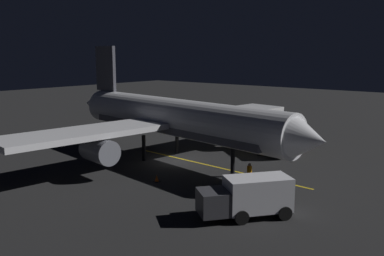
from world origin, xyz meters
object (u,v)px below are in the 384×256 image
(ground_crew_worker, at_px, (249,173))
(traffic_cone_near_right, at_px, (157,179))
(airliner, at_px, (172,119))
(catering_truck, at_px, (264,141))
(baggage_truck, at_px, (249,197))
(traffic_cone_near_left, at_px, (267,190))

(ground_crew_worker, distance_m, traffic_cone_near_right, 7.51)
(airliner, distance_m, catering_truck, 10.46)
(baggage_truck, relative_size, traffic_cone_near_right, 10.82)
(catering_truck, bearing_deg, baggage_truck, 26.92)
(catering_truck, xyz_separation_m, traffic_cone_near_left, (11.35, 6.82, -0.97))
(baggage_truck, distance_m, catering_truck, 18.20)
(baggage_truck, xyz_separation_m, catering_truck, (-16.23, -8.24, -0.10))
(catering_truck, bearing_deg, airliner, -32.08)
(baggage_truck, height_order, catering_truck, baggage_truck)
(airliner, relative_size, baggage_truck, 5.54)
(airliner, distance_m, ground_crew_worker, 10.61)
(ground_crew_worker, distance_m, traffic_cone_near_left, 2.52)
(airliner, height_order, catering_truck, airliner)
(baggage_truck, bearing_deg, traffic_cone_near_right, -99.74)
(traffic_cone_near_left, distance_m, traffic_cone_near_right, 8.99)
(airliner, relative_size, ground_crew_worker, 18.94)
(baggage_truck, xyz_separation_m, traffic_cone_near_left, (-4.88, -1.42, -1.07))
(airliner, height_order, traffic_cone_near_left, airliner)
(airliner, relative_size, catering_truck, 5.12)
(baggage_truck, relative_size, catering_truck, 0.93)
(baggage_truck, bearing_deg, ground_crew_worker, -148.35)
(baggage_truck, relative_size, traffic_cone_near_left, 10.82)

